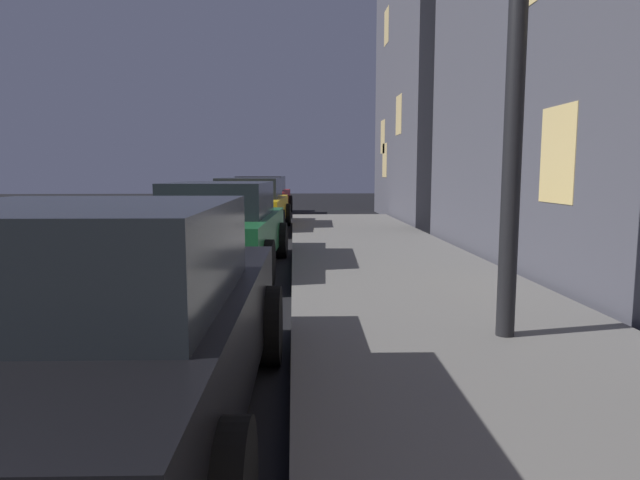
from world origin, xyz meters
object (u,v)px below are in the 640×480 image
object	(u,v)px
car_black	(93,326)
car_green	(221,226)
car_red	(262,196)
car_yellow_cab	(250,204)

from	to	relation	value
car_black	car_green	world-z (taller)	same
car_green	car_red	size ratio (longest dim) A/B	1.03
car_red	car_green	bearing A→B (deg)	-89.99
car_green	car_yellow_cab	size ratio (longest dim) A/B	1.02
car_black	car_green	xyz separation A→B (m)	(0.00, 5.81, 0.01)
car_black	car_yellow_cab	size ratio (longest dim) A/B	0.97
car_black	car_red	xyz separation A→B (m)	(-0.00, 17.65, 0.00)
car_black	car_yellow_cab	distance (m)	11.95
car_black	car_red	bearing A→B (deg)	90.00
car_black	car_green	bearing A→B (deg)	89.99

